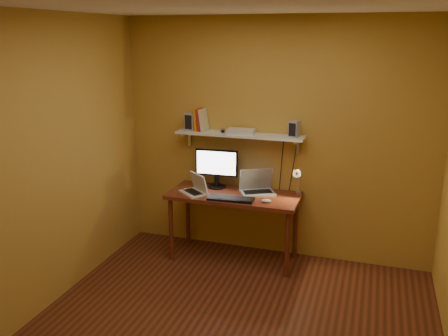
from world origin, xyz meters
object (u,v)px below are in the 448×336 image
(desk_lamp, at_px, (298,178))
(speaker_left, at_px, (191,121))
(desk, at_px, (234,202))
(keyboard, at_px, (231,199))
(monitor, at_px, (217,166))
(speaker_right, at_px, (294,129))
(shelf_camera, at_px, (224,131))
(wall_shelf, at_px, (239,135))
(mouse, at_px, (266,201))
(router, at_px, (241,131))
(netbook, at_px, (196,188))
(laptop, at_px, (257,186))

(desk_lamp, bearing_deg, speaker_left, 176.48)
(desk, bearing_deg, keyboard, -82.78)
(monitor, height_order, keyboard, monitor)
(speaker_left, distance_m, speaker_right, 1.15)
(monitor, bearing_deg, desk, -36.53)
(speaker_right, bearing_deg, shelf_camera, -159.03)
(wall_shelf, relative_size, mouse, 14.25)
(speaker_right, distance_m, router, 0.58)
(keyboard, bearing_deg, speaker_left, 143.16)
(wall_shelf, xyz_separation_m, speaker_left, (-0.56, 0.01, 0.11))
(netbook, relative_size, desk_lamp, 0.95)
(wall_shelf, xyz_separation_m, mouse, (0.39, -0.35, -0.59))
(speaker_right, relative_size, router, 0.58)
(speaker_left, height_order, speaker_right, speaker_left)
(router, bearing_deg, keyboard, -88.83)
(keyboard, bearing_deg, desk, 94.33)
(desk_lamp, bearing_deg, mouse, -133.79)
(monitor, distance_m, desk_lamp, 0.91)
(wall_shelf, height_order, monitor, wall_shelf)
(laptop, height_order, shelf_camera, shelf_camera)
(keyboard, bearing_deg, mouse, 3.23)
(speaker_left, bearing_deg, netbook, -49.83)
(laptop, relative_size, netbook, 1.22)
(keyboard, height_order, shelf_camera, shelf_camera)
(desk, distance_m, router, 0.76)
(monitor, xyz_separation_m, router, (0.27, 0.02, 0.41))
(wall_shelf, distance_m, netbook, 0.74)
(laptop, bearing_deg, router, 136.23)
(desk, height_order, keyboard, keyboard)
(monitor, relative_size, router, 1.64)
(laptop, distance_m, speaker_left, 1.02)
(shelf_camera, bearing_deg, laptop, -0.68)
(laptop, xyz_separation_m, desk_lamp, (0.44, -0.00, 0.14))
(keyboard, bearing_deg, laptop, 55.62)
(desk, bearing_deg, desk_lamp, 10.81)
(speaker_left, height_order, shelf_camera, speaker_left)
(keyboard, xyz_separation_m, speaker_right, (0.57, 0.38, 0.70))
(keyboard, xyz_separation_m, desk_lamp, (0.64, 0.32, 0.20))
(keyboard, xyz_separation_m, speaker_left, (-0.58, 0.39, 0.71))
(netbook, xyz_separation_m, router, (0.42, 0.28, 0.59))
(desk, height_order, shelf_camera, shelf_camera)
(keyboard, xyz_separation_m, mouse, (0.37, 0.04, 0.01))
(mouse, height_order, speaker_left, speaker_left)
(netbook, distance_m, router, 0.78)
(mouse, bearing_deg, speaker_left, 155.89)
(laptop, height_order, speaker_right, speaker_right)
(monitor, distance_m, netbook, 0.35)
(speaker_left, xyz_separation_m, shelf_camera, (0.40, -0.07, -0.07))
(speaker_left, bearing_deg, desk, -7.52)
(router, bearing_deg, speaker_right, 0.48)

